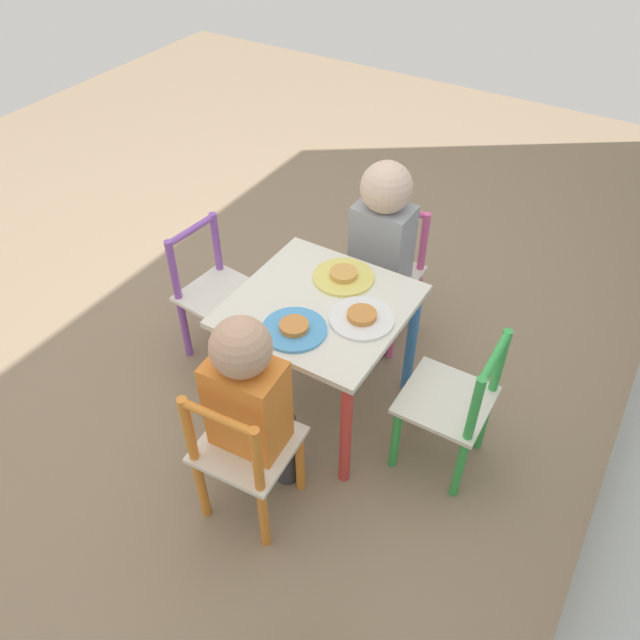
{
  "coord_description": "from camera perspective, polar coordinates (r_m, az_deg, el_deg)",
  "views": [
    {
      "loc": [
        1.25,
        0.76,
        1.71
      ],
      "look_at": [
        0.0,
        0.0,
        0.4
      ],
      "focal_mm": 35.0,
      "sensor_mm": 36.0,
      "label": 1
    }
  ],
  "objects": [
    {
      "name": "plate_back",
      "position": [
        1.87,
        3.84,
        0.23
      ],
      "size": [
        0.2,
        0.2,
        0.03
      ],
      "color": "white",
      "rests_on": "kids_table"
    },
    {
      "name": "plate_left",
      "position": [
        2.02,
        2.16,
        4.03
      ],
      "size": [
        0.2,
        0.2,
        0.03
      ],
      "color": "#EADB66",
      "rests_on": "kids_table"
    },
    {
      "name": "ground_plane",
      "position": [
        2.25,
        0.0,
        -7.48
      ],
      "size": [
        6.0,
        6.0,
        0.0
      ],
      "primitive_type": "plane",
      "color": "#8C755B"
    },
    {
      "name": "chair_green",
      "position": [
        1.94,
        12.04,
        -7.72
      ],
      "size": [
        0.26,
        0.26,
        0.53
      ],
      "rotation": [
        0.0,
        0.0,
        0.01
      ],
      "color": "silver",
      "rests_on": "ground_plane"
    },
    {
      "name": "child_left",
      "position": [
        2.21,
        5.58,
        7.32
      ],
      "size": [
        0.22,
        0.2,
        0.75
      ],
      "rotation": [
        0.0,
        0.0,
        1.57
      ],
      "color": "#38383D",
      "rests_on": "ground_plane"
    },
    {
      "name": "chair_pink",
      "position": [
        2.38,
        5.93,
        4.02
      ],
      "size": [
        0.26,
        0.26,
        0.53
      ],
      "rotation": [
        0.0,
        0.0,
        1.57
      ],
      "color": "silver",
      "rests_on": "ground_plane"
    },
    {
      "name": "plate_right",
      "position": [
        1.83,
        -2.38,
        -0.79
      ],
      "size": [
        0.19,
        0.19,
        0.03
      ],
      "color": "#4C9EE0",
      "rests_on": "kids_table"
    },
    {
      "name": "child_right",
      "position": [
        1.7,
        -6.32,
        -7.15
      ],
      "size": [
        0.22,
        0.21,
        0.73
      ],
      "rotation": [
        0.0,
        0.0,
        -1.5
      ],
      "color": "#38383D",
      "rests_on": "ground_plane"
    },
    {
      "name": "chair_purple",
      "position": [
        2.3,
        -9.4,
        2.15
      ],
      "size": [
        0.28,
        0.28,
        0.53
      ],
      "rotation": [
        0.0,
        0.0,
        -3.24
      ],
      "color": "silver",
      "rests_on": "ground_plane"
    },
    {
      "name": "kids_table",
      "position": [
        1.98,
        0.0,
        -0.2
      ],
      "size": [
        0.52,
        0.52,
        0.46
      ],
      "color": "silver",
      "rests_on": "ground_plane"
    },
    {
      "name": "chair_orange",
      "position": [
        1.81,
        -6.96,
        -12.12
      ],
      "size": [
        0.28,
        0.28,
        0.53
      ],
      "rotation": [
        0.0,
        0.0,
        -1.5
      ],
      "color": "silver",
      "rests_on": "ground_plane"
    }
  ]
}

